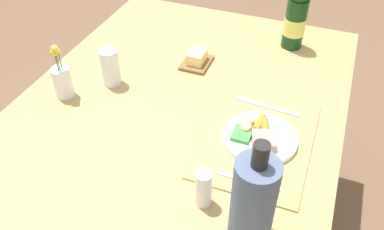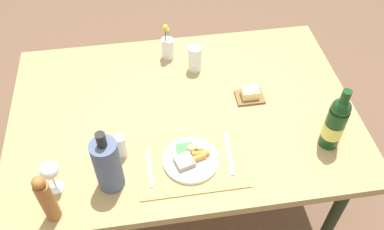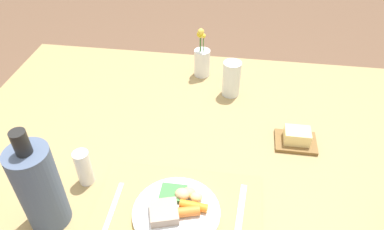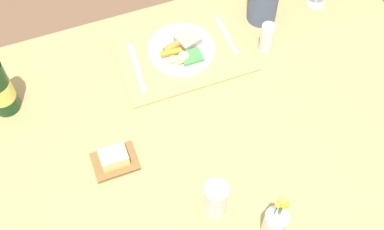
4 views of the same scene
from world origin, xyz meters
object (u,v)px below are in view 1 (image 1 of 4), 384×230
Objects in this scene: dining_table at (172,131)px; flower_vase at (62,80)px; dinner_plate at (259,136)px; knife at (267,106)px; fork at (248,181)px; salt_shaker at (203,188)px; water_tumbler at (111,69)px; cooler_bottle at (253,201)px; butter_dish at (197,59)px; wine_bottle at (296,17)px.

flower_vase reaches higher than dining_table.
dinner_plate reaches higher than knife.
dinner_plate is at bearing 3.89° from fork.
flower_vase reaches higher than knife.
fork is at bearing -102.48° from flower_vase.
salt_shaker is at bearing 163.98° from dinner_plate.
water_tumbler is at bearing 51.75° from salt_shaker.
dining_table is 0.36m from fork.
cooler_bottle is 0.75m from water_tumbler.
salt_shaker reaches higher than knife.
flower_vase is 1.51× the size of water_tumbler.
flower_vase is 0.50m from butter_dish.
salt_shaker reaches higher than dining_table.
knife is 0.69× the size of wine_bottle.
knife is 0.45m from wine_bottle.
salt_shaker is at bearing -128.25° from water_tumbler.
salt_shaker is 0.55× the size of flower_vase.
knife is at bearing -61.19° from dining_table.
dining_table is 0.52m from cooler_bottle.
fork is at bearing -146.08° from butter_dish.
wine_bottle is (0.43, -0.00, 0.12)m from knife.
salt_shaker is 0.65m from butter_dish.
dinner_plate is 1.68× the size of water_tumbler.
cooler_bottle reaches higher than salt_shaker.
wine_bottle is at bearing -4.60° from salt_shaker.
salt_shaker is (-0.44, 0.07, 0.05)m from knife.
cooler_bottle is (-0.48, -0.07, 0.12)m from knife.
salt_shaker is at bearing -158.09° from butter_dish.
cooler_bottle reaches higher than knife.
flower_vase is at bearing 66.67° from salt_shaker.
dinner_plate is 1.27× the size of fork.
salt_shaker is 0.16m from cooler_bottle.
dinner_plate is 0.34m from cooler_bottle.
fork is (-0.17, -0.01, -0.01)m from dinner_plate.
flower_vase is (0.30, 0.73, -0.06)m from cooler_bottle.
fork is at bearing -178.30° from wine_bottle.
salt_shaker is (-0.11, 0.09, 0.05)m from fork.
dinner_plate is at bearing -172.04° from knife.
dinner_plate is at bearing 9.75° from cooler_bottle.
knife is 0.35m from butter_dish.
dining_table is 0.38m from salt_shaker.
knife is at bearing -84.05° from water_tumbler.
wine_bottle is 2.28× the size of water_tumbler.
fork is 0.88× the size of flower_vase.
fork is at bearing -115.60° from water_tumbler.
fork is 1.33× the size of water_tumbler.
fork is at bearing 15.41° from cooler_bottle.
salt_shaker reaches higher than butter_dish.
dinner_plate is 0.75× the size of cooler_bottle.
dinner_plate is 0.68m from flower_vase.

